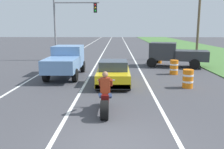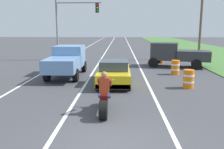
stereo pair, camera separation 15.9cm
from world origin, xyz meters
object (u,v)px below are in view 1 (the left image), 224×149
pickup_truck_left_lane_light_blue (66,60)px  construction_barrel_nearest (188,79)px  construction_barrel_mid (174,67)px  traffic_light_mast_near (69,20)px  motorcycle_with_rider (105,98)px  pickup_truck_right_shoulder_dark_grey (174,53)px  construction_barrel_far (159,58)px  sports_car_yellow (113,73)px

pickup_truck_left_lane_light_blue → construction_barrel_nearest: bearing=-22.3°
construction_barrel_mid → traffic_light_mast_near: bearing=139.0°
traffic_light_mast_near → construction_barrel_mid: (8.74, -7.61, -3.49)m
pickup_truck_left_lane_light_blue → motorcycle_with_rider: bearing=-67.4°
pickup_truck_right_shoulder_dark_grey → traffic_light_mast_near: 10.79m
motorcycle_with_rider → construction_barrel_nearest: size_ratio=2.21×
construction_barrel_mid → pickup_truck_right_shoulder_dark_grey: bearing=77.2°
pickup_truck_right_shoulder_dark_grey → traffic_light_mast_near: bearing=156.3°
pickup_truck_left_lane_light_blue → construction_barrel_nearest: (7.20, -2.96, -0.60)m
pickup_truck_right_shoulder_dark_grey → construction_barrel_far: (-0.92, 2.03, -0.60)m
pickup_truck_left_lane_light_blue → traffic_light_mast_near: (-1.40, 8.55, 2.88)m
construction_barrel_nearest → construction_barrel_far: same height
motorcycle_with_rider → pickup_truck_left_lane_light_blue: 7.70m
motorcycle_with_rider → pickup_truck_right_shoulder_dark_grey: (5.17, 11.46, 0.51)m
sports_car_yellow → pickup_truck_left_lane_light_blue: (-3.18, 2.05, 0.48)m
sports_car_yellow → construction_barrel_mid: (4.17, 2.99, -0.13)m
sports_car_yellow → pickup_truck_right_shoulder_dark_grey: pickup_truck_right_shoulder_dark_grey is taller
sports_car_yellow → traffic_light_mast_near: (-4.57, 10.60, 3.36)m
construction_barrel_nearest → sports_car_yellow: bearing=167.3°
construction_barrel_far → construction_barrel_mid: bearing=-88.5°
motorcycle_with_rider → construction_barrel_nearest: motorcycle_with_rider is taller
construction_barrel_mid → motorcycle_with_rider: bearing=-118.7°
traffic_light_mast_near → construction_barrel_nearest: bearing=-53.2°
motorcycle_with_rider → sports_car_yellow: bearing=87.5°
sports_car_yellow → pickup_truck_right_shoulder_dark_grey: (4.95, 6.42, 0.48)m
sports_car_yellow → construction_barrel_nearest: sports_car_yellow is taller
pickup_truck_right_shoulder_dark_grey → construction_barrel_nearest: (-0.92, -7.32, -0.60)m
sports_car_yellow → traffic_light_mast_near: bearing=113.3°
construction_barrel_far → sports_car_yellow: bearing=-115.5°
pickup_truck_right_shoulder_dark_grey → construction_barrel_far: pickup_truck_right_shoulder_dark_grey is taller
motorcycle_with_rider → sports_car_yellow: size_ratio=0.51×
pickup_truck_right_shoulder_dark_grey → traffic_light_mast_near: traffic_light_mast_near is taller
motorcycle_with_rider → traffic_light_mast_near: bearing=105.5°
motorcycle_with_rider → construction_barrel_far: size_ratio=2.21×
motorcycle_with_rider → pickup_truck_right_shoulder_dark_grey: 12.58m
pickup_truck_right_shoulder_dark_grey → construction_barrel_nearest: 7.41m
sports_car_yellow → construction_barrel_mid: bearing=35.6°
sports_car_yellow → traffic_light_mast_near: size_ratio=0.72×
construction_barrel_nearest → construction_barrel_mid: bearing=87.9°
pickup_truck_left_lane_light_blue → pickup_truck_right_shoulder_dark_grey: 9.22m
pickup_truck_left_lane_light_blue → construction_barrel_nearest: 7.81m
construction_barrel_far → construction_barrel_nearest: bearing=-90.0°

